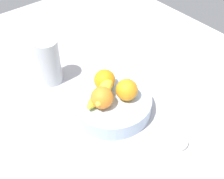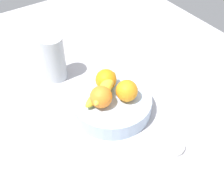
{
  "view_description": "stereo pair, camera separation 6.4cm",
  "coord_description": "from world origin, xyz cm",
  "px_view_note": "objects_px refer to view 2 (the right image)",
  "views": [
    {
      "loc": [
        -54.25,
        46.63,
        75.72
      ],
      "look_at": [
        -0.08,
        2.54,
        9.84
      ],
      "focal_mm": 46.54,
      "sensor_mm": 36.0,
      "label": 1
    },
    {
      "loc": [
        -58.07,
        41.47,
        75.72
      ],
      "look_at": [
        -0.08,
        2.54,
        9.84
      ],
      "focal_mm": 46.54,
      "sensor_mm": 36.0,
      "label": 2
    }
  ],
  "objects_px": {
    "orange_front_left": "(127,91)",
    "orange_front_right": "(106,80)",
    "jar_lid": "(172,146)",
    "fruit_bowl": "(112,104)",
    "thermos_tumbler": "(54,58)",
    "orange_center": "(101,97)",
    "banana_bunch": "(103,90)"
  },
  "relations": [
    {
      "from": "orange_front_left",
      "to": "orange_front_right",
      "type": "xyz_separation_m",
      "value": [
        0.09,
        0.03,
        0.0
      ]
    },
    {
      "from": "orange_front_right",
      "to": "orange_front_left",
      "type": "bearing_deg",
      "value": -162.49
    },
    {
      "from": "orange_front_right",
      "to": "jar_lid",
      "type": "relative_size",
      "value": 0.95
    },
    {
      "from": "fruit_bowl",
      "to": "orange_center",
      "type": "relative_size",
      "value": 3.7
    },
    {
      "from": "thermos_tumbler",
      "to": "orange_front_right",
      "type": "bearing_deg",
      "value": -156.32
    },
    {
      "from": "orange_front_left",
      "to": "orange_center",
      "type": "distance_m",
      "value": 0.09
    },
    {
      "from": "orange_front_right",
      "to": "orange_center",
      "type": "bearing_deg",
      "value": 136.1
    },
    {
      "from": "orange_front_right",
      "to": "banana_bunch",
      "type": "height_order",
      "value": "orange_front_right"
    },
    {
      "from": "fruit_bowl",
      "to": "thermos_tumbler",
      "type": "xyz_separation_m",
      "value": [
        0.27,
        0.08,
        0.06
      ]
    },
    {
      "from": "orange_front_left",
      "to": "orange_front_right",
      "type": "relative_size",
      "value": 1.0
    },
    {
      "from": "banana_bunch",
      "to": "jar_lid",
      "type": "relative_size",
      "value": 2.27
    },
    {
      "from": "orange_center",
      "to": "thermos_tumbler",
      "type": "relative_size",
      "value": 0.41
    },
    {
      "from": "orange_front_right",
      "to": "orange_center",
      "type": "xyz_separation_m",
      "value": [
        -0.06,
        0.06,
        0.0
      ]
    },
    {
      "from": "thermos_tumbler",
      "to": "fruit_bowl",
      "type": "bearing_deg",
      "value": -163.1
    },
    {
      "from": "fruit_bowl",
      "to": "jar_lid",
      "type": "distance_m",
      "value": 0.25
    },
    {
      "from": "banana_bunch",
      "to": "thermos_tumbler",
      "type": "bearing_deg",
      "value": 14.08
    },
    {
      "from": "orange_center",
      "to": "banana_bunch",
      "type": "height_order",
      "value": "orange_center"
    },
    {
      "from": "banana_bunch",
      "to": "orange_front_left",
      "type": "bearing_deg",
      "value": -131.14
    },
    {
      "from": "thermos_tumbler",
      "to": "orange_center",
      "type": "bearing_deg",
      "value": -172.83
    },
    {
      "from": "orange_center",
      "to": "jar_lid",
      "type": "distance_m",
      "value": 0.27
    },
    {
      "from": "orange_center",
      "to": "jar_lid",
      "type": "xyz_separation_m",
      "value": [
        -0.23,
        -0.11,
        -0.09
      ]
    },
    {
      "from": "orange_center",
      "to": "fruit_bowl",
      "type": "bearing_deg",
      "value": -81.9
    },
    {
      "from": "fruit_bowl",
      "to": "orange_front_left",
      "type": "relative_size",
      "value": 3.7
    },
    {
      "from": "orange_front_right",
      "to": "banana_bunch",
      "type": "distance_m",
      "value": 0.05
    },
    {
      "from": "thermos_tumbler",
      "to": "jar_lid",
      "type": "bearing_deg",
      "value": -163.74
    },
    {
      "from": "jar_lid",
      "to": "fruit_bowl",
      "type": "bearing_deg",
      "value": 15.53
    },
    {
      "from": "orange_center",
      "to": "banana_bunch",
      "type": "distance_m",
      "value": 0.04
    },
    {
      "from": "orange_front_left",
      "to": "orange_center",
      "type": "xyz_separation_m",
      "value": [
        0.02,
        0.09,
        0.0
      ]
    },
    {
      "from": "orange_front_right",
      "to": "thermos_tumbler",
      "type": "xyz_separation_m",
      "value": [
        0.22,
        0.09,
        -0.0
      ]
    },
    {
      "from": "orange_front_right",
      "to": "thermos_tumbler",
      "type": "distance_m",
      "value": 0.24
    },
    {
      "from": "orange_front_left",
      "to": "jar_lid",
      "type": "xyz_separation_m",
      "value": [
        -0.21,
        -0.03,
        -0.09
      ]
    },
    {
      "from": "orange_center",
      "to": "jar_lid",
      "type": "relative_size",
      "value": 0.95
    }
  ]
}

